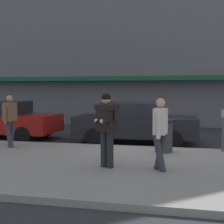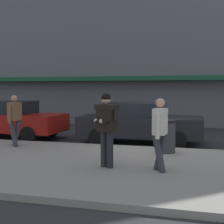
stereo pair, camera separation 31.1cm
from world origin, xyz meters
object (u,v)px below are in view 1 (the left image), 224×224
(parking_meter, at_px, (223,124))
(trash_bin, at_px, (164,136))
(parked_sedan_near, at_px, (3,119))
(parked_sedan_mid, at_px, (135,122))
(man_texting_on_phone, at_px, (107,122))
(pedestrian_in_light_coat, at_px, (160,130))
(pedestrian_dark_coat, at_px, (10,118))

(parking_meter, bearing_deg, trash_bin, -166.00)
(parked_sedan_near, xyz_separation_m, parked_sedan_mid, (5.44, -0.01, 0.00))
(parked_sedan_mid, distance_m, trash_bin, 2.36)
(man_texting_on_phone, distance_m, pedestrian_in_light_coat, 1.29)
(man_texting_on_phone, bearing_deg, trash_bin, 59.75)
(pedestrian_in_light_coat, distance_m, parking_meter, 3.15)
(parked_sedan_mid, xyz_separation_m, pedestrian_dark_coat, (-3.81, -2.26, 0.32))
(man_texting_on_phone, relative_size, pedestrian_dark_coat, 1.06)
(trash_bin, bearing_deg, parked_sedan_near, 162.72)
(pedestrian_in_light_coat, xyz_separation_m, pedestrian_dark_coat, (-4.99, 1.97, 0.00))
(parked_sedan_mid, xyz_separation_m, pedestrian_in_light_coat, (1.18, -4.24, 0.32))
(pedestrian_in_light_coat, bearing_deg, parked_sedan_mid, 105.58)
(parked_sedan_mid, distance_m, pedestrian_dark_coat, 4.45)
(man_texting_on_phone, bearing_deg, parking_meter, 40.85)
(parked_sedan_near, height_order, pedestrian_dark_coat, pedestrian_dark_coat)
(parked_sedan_near, height_order, parked_sedan_mid, same)
(man_texting_on_phone, distance_m, parking_meter, 4.01)
(man_texting_on_phone, height_order, parking_meter, man_texting_on_phone)
(parked_sedan_mid, xyz_separation_m, parking_meter, (2.92, -1.61, 0.18))
(trash_bin, bearing_deg, parked_sedan_mid, 119.71)
(parked_sedan_mid, relative_size, pedestrian_dark_coat, 2.65)
(parked_sedan_near, xyz_separation_m, pedestrian_in_light_coat, (6.62, -4.24, 0.32))
(parked_sedan_mid, height_order, pedestrian_dark_coat, pedestrian_dark_coat)
(parking_meter, bearing_deg, parked_sedan_mid, 151.16)
(parked_sedan_near, height_order, pedestrian_in_light_coat, pedestrian_in_light_coat)
(pedestrian_in_light_coat, height_order, pedestrian_dark_coat, same)
(pedestrian_in_light_coat, bearing_deg, parked_sedan_near, 147.33)
(parked_sedan_mid, distance_m, parking_meter, 3.34)
(parked_sedan_mid, bearing_deg, trash_bin, -60.29)
(parked_sedan_near, bearing_deg, trash_bin, -17.28)
(parked_sedan_near, distance_m, parked_sedan_mid, 5.44)
(parked_sedan_near, height_order, trash_bin, parked_sedan_near)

